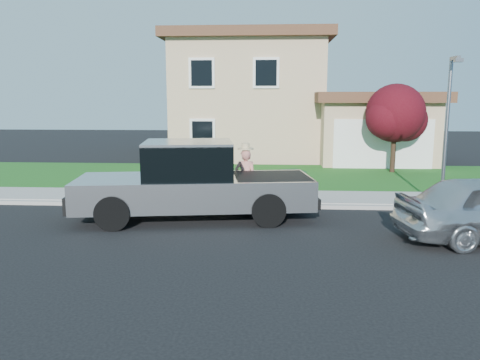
{
  "coord_description": "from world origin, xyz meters",
  "views": [
    {
      "loc": [
        1.17,
        -11.19,
        3.28
      ],
      "look_at": [
        0.42,
        0.92,
        1.2
      ],
      "focal_mm": 35.0,
      "sensor_mm": 36.0,
      "label": 1
    }
  ],
  "objects_px": {
    "woman": "(245,177)",
    "street_lamp": "(447,125)",
    "trash_bin": "(292,186)",
    "pickup_truck": "(194,183)",
    "ornamental_tree": "(396,116)"
  },
  "relations": [
    {
      "from": "pickup_truck",
      "to": "woman",
      "type": "distance_m",
      "value": 1.98
    },
    {
      "from": "street_lamp",
      "to": "trash_bin",
      "type": "bearing_deg",
      "value": 172.16
    },
    {
      "from": "woman",
      "to": "trash_bin",
      "type": "relative_size",
      "value": 2.01
    },
    {
      "from": "woman",
      "to": "ornamental_tree",
      "type": "bearing_deg",
      "value": -128.96
    },
    {
      "from": "street_lamp",
      "to": "woman",
      "type": "bearing_deg",
      "value": 175.49
    },
    {
      "from": "pickup_truck",
      "to": "trash_bin",
      "type": "relative_size",
      "value": 6.9
    },
    {
      "from": "pickup_truck",
      "to": "street_lamp",
      "type": "bearing_deg",
      "value": 1.52
    },
    {
      "from": "pickup_truck",
      "to": "ornamental_tree",
      "type": "xyz_separation_m",
      "value": [
        7.64,
        8.42,
        1.58
      ]
    },
    {
      "from": "woman",
      "to": "trash_bin",
      "type": "xyz_separation_m",
      "value": [
        1.44,
        0.21,
        -0.29
      ]
    },
    {
      "from": "ornamental_tree",
      "to": "trash_bin",
      "type": "distance_m",
      "value": 8.55
    },
    {
      "from": "trash_bin",
      "to": "woman",
      "type": "bearing_deg",
      "value": 164.83
    },
    {
      "from": "ornamental_tree",
      "to": "street_lamp",
      "type": "relative_size",
      "value": 0.87
    },
    {
      "from": "woman",
      "to": "street_lamp",
      "type": "xyz_separation_m",
      "value": [
        5.85,
        -0.19,
        1.61
      ]
    },
    {
      "from": "pickup_truck",
      "to": "ornamental_tree",
      "type": "distance_m",
      "value": 11.48
    },
    {
      "from": "ornamental_tree",
      "to": "street_lamp",
      "type": "bearing_deg",
      "value": -93.39
    }
  ]
}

